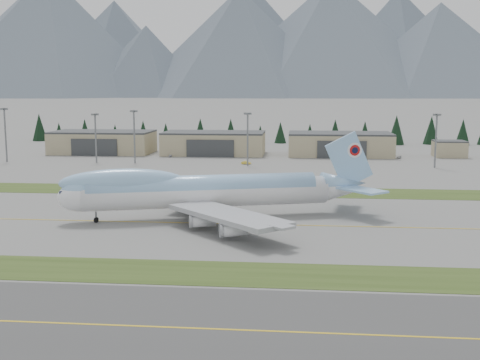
# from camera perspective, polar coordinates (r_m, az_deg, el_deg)

# --- Properties ---
(ground) EXTENTS (7000.00, 7000.00, 0.00)m
(ground) POSITION_cam_1_polar(r_m,az_deg,el_deg) (142.12, -4.80, -4.09)
(ground) COLOR slate
(ground) RESTS_ON ground
(grass_strip_near) EXTENTS (400.00, 14.00, 0.08)m
(grass_strip_near) POSITION_cam_1_polar(r_m,az_deg,el_deg) (106.19, -8.47, -8.57)
(grass_strip_near) COLOR #334719
(grass_strip_near) RESTS_ON ground
(grass_strip_far) EXTENTS (400.00, 18.00, 0.08)m
(grass_strip_far) POSITION_cam_1_polar(r_m,az_deg,el_deg) (185.73, -2.34, -1.04)
(grass_strip_far) COLOR #334719
(grass_strip_far) RESTS_ON ground
(asphalt_taxiway) EXTENTS (400.00, 32.00, 0.04)m
(asphalt_taxiway) POSITION_cam_1_polar(r_m,az_deg,el_deg) (84.45, -12.48, -13.29)
(asphalt_taxiway) COLOR #3E3E3E
(asphalt_taxiway) RESTS_ON ground
(taxiway_line_main) EXTENTS (400.00, 0.40, 0.02)m
(taxiway_line_main) POSITION_cam_1_polar(r_m,az_deg,el_deg) (142.12, -4.80, -4.09)
(taxiway_line_main) COLOR gold
(taxiway_line_main) RESTS_ON ground
(taxiway_line_near) EXTENTS (400.00, 0.40, 0.02)m
(taxiway_line_near) POSITION_cam_1_polar(r_m,az_deg,el_deg) (84.45, -12.48, -13.29)
(taxiway_line_near) COLOR gold
(taxiway_line_near) RESTS_ON ground
(boeing_747_freighter) EXTENTS (78.58, 65.26, 20.72)m
(boeing_747_freighter) POSITION_cam_1_polar(r_m,az_deg,el_deg) (146.08, -3.42, -0.99)
(boeing_747_freighter) COLOR white
(boeing_747_freighter) RESTS_ON ground
(hangar_left) EXTENTS (48.00, 26.60, 10.80)m
(hangar_left) POSITION_cam_1_polar(r_m,az_deg,el_deg) (302.71, -12.86, 3.53)
(hangar_left) COLOR tan
(hangar_left) RESTS_ON ground
(hangar_center) EXTENTS (48.00, 26.60, 10.80)m
(hangar_center) POSITION_cam_1_polar(r_m,az_deg,el_deg) (290.20, -2.48, 3.53)
(hangar_center) COLOR tan
(hangar_center) RESTS_ON ground
(hangar_right) EXTENTS (48.00, 26.60, 10.80)m
(hangar_right) POSITION_cam_1_polar(r_m,az_deg,el_deg) (288.13, 9.45, 3.38)
(hangar_right) COLOR tan
(hangar_right) RESTS_ON ground
(control_shed) EXTENTS (14.00, 12.00, 7.60)m
(control_shed) POSITION_cam_1_polar(r_m,az_deg,el_deg) (294.15, 19.24, 2.81)
(control_shed) COLOR tan
(control_shed) RESTS_ON ground
(floodlight_masts) EXTENTS (182.94, 7.12, 23.09)m
(floodlight_masts) POSITION_cam_1_polar(r_m,az_deg,el_deg) (251.86, -5.90, 5.00)
(floodlight_masts) COLOR slate
(floodlight_masts) RESTS_ON ground
(service_vehicle_a) EXTENTS (1.48, 3.29, 1.10)m
(service_vehicle_a) POSITION_cam_1_polar(r_m,az_deg,el_deg) (280.15, -6.62, 2.19)
(service_vehicle_a) COLOR silver
(service_vehicle_a) RESTS_ON ground
(service_vehicle_b) EXTENTS (4.37, 2.50, 1.36)m
(service_vehicle_b) POSITION_cam_1_polar(r_m,az_deg,el_deg) (250.97, 0.58, 1.50)
(service_vehicle_b) COLOR yellow
(service_vehicle_b) RESTS_ON ground
(service_vehicle_c) EXTENTS (2.67, 3.94, 1.06)m
(service_vehicle_c) POSITION_cam_1_polar(r_m,az_deg,el_deg) (281.93, 14.86, 2.00)
(service_vehicle_c) COLOR #A4A5A9
(service_vehicle_c) RESTS_ON ground
(conifer_belt) EXTENTS (268.98, 15.02, 16.61)m
(conifer_belt) POSITION_cam_1_polar(r_m,az_deg,el_deg) (349.53, 2.85, 4.67)
(conifer_belt) COLOR black
(conifer_belt) RESTS_ON ground
(mountain_ridge_front) EXTENTS (4222.94, 1169.01, 479.90)m
(mountain_ridge_front) POSITION_cam_1_polar(r_m,az_deg,el_deg) (2366.43, 5.29, 13.16)
(mountain_ridge_front) COLOR #4C5965
(mountain_ridge_front) RESTS_ON ground
(mountain_ridge_rear) EXTENTS (4495.02, 1054.72, 527.36)m
(mountain_ridge_rear) POSITION_cam_1_polar(r_m,az_deg,el_deg) (3049.28, 8.78, 12.81)
(mountain_ridge_rear) COLOR #4C5965
(mountain_ridge_rear) RESTS_ON ground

